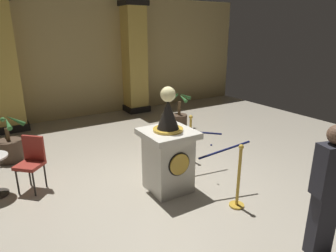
{
  "coord_description": "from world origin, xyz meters",
  "views": [
    {
      "loc": [
        -2.43,
        -4.15,
        2.7
      ],
      "look_at": [
        0.05,
        -0.16,
        1.18
      ],
      "focal_mm": 31.77,
      "sensor_mm": 36.0,
      "label": 1
    }
  ],
  "objects_px": {
    "stanchion_near": "(238,185)",
    "stanchion_far": "(190,145)",
    "potted_palm_right": "(179,117)",
    "potted_palm_left": "(10,147)",
    "bystander_guest": "(328,189)",
    "cafe_chair_red": "(32,159)",
    "pedestal_clock": "(168,153)"
  },
  "relations": [
    {
      "from": "stanchion_near",
      "to": "bystander_guest",
      "type": "bearing_deg",
      "value": -85.1
    },
    {
      "from": "potted_palm_left",
      "to": "cafe_chair_red",
      "type": "height_order",
      "value": "potted_palm_left"
    },
    {
      "from": "pedestal_clock",
      "to": "potted_palm_right",
      "type": "distance_m",
      "value": 3.55
    },
    {
      "from": "potted_palm_right",
      "to": "potted_palm_left",
      "type": "bearing_deg",
      "value": -179.99
    },
    {
      "from": "potted_palm_left",
      "to": "potted_palm_right",
      "type": "height_order",
      "value": "potted_palm_right"
    },
    {
      "from": "stanchion_near",
      "to": "cafe_chair_red",
      "type": "bearing_deg",
      "value": 138.74
    },
    {
      "from": "stanchion_far",
      "to": "potted_palm_left",
      "type": "relative_size",
      "value": 0.97
    },
    {
      "from": "pedestal_clock",
      "to": "potted_palm_right",
      "type": "relative_size",
      "value": 1.74
    },
    {
      "from": "pedestal_clock",
      "to": "bystander_guest",
      "type": "xyz_separation_m",
      "value": [
        0.76,
        -2.35,
        0.21
      ]
    },
    {
      "from": "pedestal_clock",
      "to": "stanchion_near",
      "type": "relative_size",
      "value": 1.73
    },
    {
      "from": "pedestal_clock",
      "to": "stanchion_far",
      "type": "xyz_separation_m",
      "value": [
        1.06,
        0.8,
        -0.35
      ]
    },
    {
      "from": "stanchion_near",
      "to": "bystander_guest",
      "type": "relative_size",
      "value": 0.62
    },
    {
      "from": "stanchion_near",
      "to": "stanchion_far",
      "type": "relative_size",
      "value": 1.05
    },
    {
      "from": "potted_palm_right",
      "to": "bystander_guest",
      "type": "bearing_deg",
      "value": -104.81
    },
    {
      "from": "cafe_chair_red",
      "to": "pedestal_clock",
      "type": "bearing_deg",
      "value": -32.61
    },
    {
      "from": "stanchion_far",
      "to": "bystander_guest",
      "type": "bearing_deg",
      "value": -95.38
    },
    {
      "from": "pedestal_clock",
      "to": "potted_palm_left",
      "type": "height_order",
      "value": "pedestal_clock"
    },
    {
      "from": "stanchion_near",
      "to": "stanchion_far",
      "type": "xyz_separation_m",
      "value": [
        0.41,
        1.85,
        -0.02
      ]
    },
    {
      "from": "stanchion_near",
      "to": "potted_palm_left",
      "type": "distance_m",
      "value": 4.82
    },
    {
      "from": "cafe_chair_red",
      "to": "potted_palm_left",
      "type": "bearing_deg",
      "value": 99.11
    },
    {
      "from": "pedestal_clock",
      "to": "cafe_chair_red",
      "type": "distance_m",
      "value": 2.38
    },
    {
      "from": "pedestal_clock",
      "to": "potted_palm_left",
      "type": "bearing_deg",
      "value": 128.56
    },
    {
      "from": "pedestal_clock",
      "to": "cafe_chair_red",
      "type": "height_order",
      "value": "pedestal_clock"
    },
    {
      "from": "potted_palm_right",
      "to": "stanchion_near",
      "type": "bearing_deg",
      "value": -110.94
    },
    {
      "from": "potted_palm_left",
      "to": "cafe_chair_red",
      "type": "bearing_deg",
      "value": -80.89
    },
    {
      "from": "stanchion_near",
      "to": "bystander_guest",
      "type": "xyz_separation_m",
      "value": [
        0.11,
        -1.3,
        0.53
      ]
    },
    {
      "from": "pedestal_clock",
      "to": "potted_palm_right",
      "type": "xyz_separation_m",
      "value": [
        2.13,
        2.82,
        -0.39
      ]
    },
    {
      "from": "potted_palm_right",
      "to": "cafe_chair_red",
      "type": "bearing_deg",
      "value": -159.55
    },
    {
      "from": "bystander_guest",
      "to": "cafe_chair_red",
      "type": "height_order",
      "value": "bystander_guest"
    },
    {
      "from": "potted_palm_left",
      "to": "pedestal_clock",
      "type": "bearing_deg",
      "value": -51.44
    },
    {
      "from": "pedestal_clock",
      "to": "bystander_guest",
      "type": "relative_size",
      "value": 1.08
    },
    {
      "from": "bystander_guest",
      "to": "potted_palm_right",
      "type": "bearing_deg",
      "value": 75.19
    }
  ]
}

